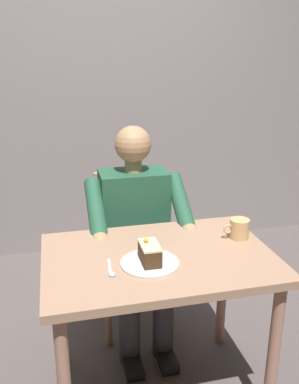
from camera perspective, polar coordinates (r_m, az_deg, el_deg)
name	(u,v)px	position (r m, az deg, el deg)	size (l,w,h in m)	color
cafe_rear_panel	(102,58)	(3.22, -6.59, 18.01)	(6.40, 0.12, 3.00)	gray
dining_table	(159,276)	(1.81, 1.28, -11.57)	(0.97, 0.66, 0.73)	tan
chair	(131,242)	(2.42, -2.58, -6.95)	(0.42, 0.42, 0.89)	tan
seated_person	(137,234)	(2.21, -1.76, -5.92)	(0.53, 0.58, 1.19)	#25563D
dessert_plate	(150,263)	(1.69, 0.04, -9.85)	(0.24, 0.24, 0.01)	silver
cake_slice	(150,253)	(1.66, 0.03, -8.48)	(0.07, 0.13, 0.10)	#462C1A
coffee_cup	(239,228)	(1.93, 12.36, -4.96)	(0.12, 0.09, 0.09)	#DFAE72
dessert_spoon	(111,270)	(1.64, -5.42, -10.77)	(0.03, 0.14, 0.01)	silver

